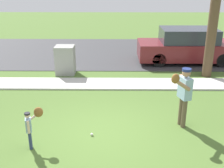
% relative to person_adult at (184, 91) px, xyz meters
% --- Properties ---
extents(ground_plane, '(48.00, 48.00, 0.00)m').
position_rel_person_adult_xyz_m(ground_plane, '(-2.16, 3.11, -1.05)').
color(ground_plane, '#4C6B2D').
extents(sidewalk_strip, '(36.00, 1.20, 0.06)m').
position_rel_person_adult_xyz_m(sidewalk_strip, '(-2.16, 3.21, -1.02)').
color(sidewalk_strip, beige).
rests_on(sidewalk_strip, ground).
extents(road_surface, '(36.00, 6.80, 0.02)m').
position_rel_person_adult_xyz_m(road_surface, '(-2.16, 8.21, -1.04)').
color(road_surface, '#38383A').
rests_on(road_surface, ground).
extents(person_adult, '(0.65, 0.75, 1.68)m').
position_rel_person_adult_xyz_m(person_adult, '(0.00, 0.00, 0.00)').
color(person_adult, brown).
rests_on(person_adult, ground).
extents(person_child, '(0.42, 0.47, 1.00)m').
position_rel_person_adult_xyz_m(person_child, '(-3.81, -1.06, -0.39)').
color(person_child, navy).
rests_on(person_child, ground).
extents(baseball, '(0.07, 0.07, 0.07)m').
position_rel_person_adult_xyz_m(baseball, '(-2.44, -0.54, -1.01)').
color(baseball, white).
rests_on(baseball, ground).
extents(utility_cabinet, '(0.79, 0.72, 1.21)m').
position_rel_person_adult_xyz_m(utility_cabinet, '(-3.94, 4.49, -0.44)').
color(utility_cabinet, gray).
rests_on(utility_cabinet, ground).
extents(street_tree_near, '(1.85, 1.88, 5.28)m').
position_rel_person_adult_xyz_m(street_tree_near, '(2.02, 4.24, 1.75)').
color(street_tree_near, brown).
rests_on(street_tree_near, ground).
extents(parked_suv_maroon, '(4.70, 1.90, 1.63)m').
position_rel_person_adult_xyz_m(parked_suv_maroon, '(1.66, 6.32, -0.26)').
color(parked_suv_maroon, maroon).
rests_on(parked_suv_maroon, road_surface).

